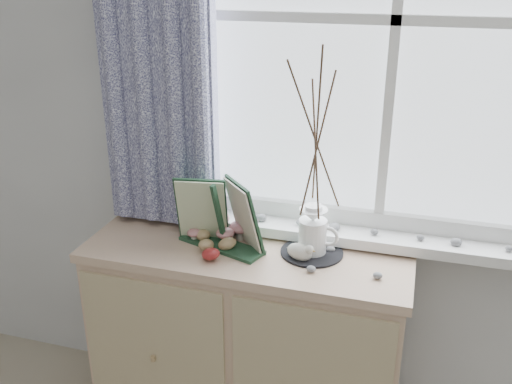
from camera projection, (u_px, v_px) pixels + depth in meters
sideboard at (247, 344)px, 2.25m from camera, size 1.20×0.45×0.85m
botanical_book at (218, 217)px, 2.03m from camera, size 0.41×0.25×0.27m
toadstool_cluster at (222, 225)px, 2.15m from camera, size 0.23×0.16×0.09m
wooden_eggs at (212, 244)px, 2.06m from camera, size 0.16×0.17×0.07m
songbird_figurine at (300, 251)px, 2.00m from camera, size 0.14×0.10×0.07m
crocheted_doily at (312, 252)px, 2.06m from camera, size 0.23×0.23×0.01m
twig_pitcher at (317, 137)px, 1.89m from camera, size 0.29×0.29×0.77m
sideboard_pebbles at (339, 264)px, 1.96m from camera, size 0.25×0.19×0.02m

